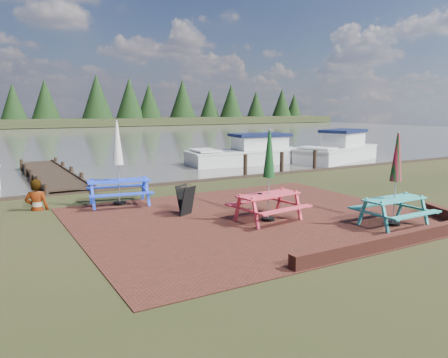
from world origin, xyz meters
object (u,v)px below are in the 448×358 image
picnic_table_teal (395,194)px  chalkboard (186,200)px  picnic_table_red (269,190)px  boat_near (250,154)px  person (35,179)px  jetty (51,174)px  boat_far (338,151)px  picnic_table_blue (119,176)px

picnic_table_teal → chalkboard: size_ratio=2.84×
picnic_table_red → picnic_table_teal: bearing=-45.3°
picnic_table_teal → picnic_table_red: (-2.44, 1.94, 0.02)m
boat_near → person: person is taller
picnic_table_red → jetty: size_ratio=0.26×
picnic_table_red → boat_near: picnic_table_red is taller
picnic_table_red → boat_far: picnic_table_red is taller
boat_far → person: 18.01m
picnic_table_red → picnic_table_blue: size_ratio=0.94×
jetty → person: size_ratio=5.04×
picnic_table_blue → jetty: 7.08m
picnic_table_blue → boat_far: bearing=31.9°
picnic_table_teal → boat_far: 15.19m
picnic_table_blue → chalkboard: (1.21, -2.14, -0.46)m
picnic_table_teal → picnic_table_blue: (-5.24, 5.73, 0.07)m
picnic_table_teal → person: 9.76m
picnic_table_red → person: (-5.06, 4.30, 0.07)m
picnic_table_blue → boat_near: bearing=47.8°
jetty → person: person is taller
boat_near → person: size_ratio=3.88×
boat_near → person: bearing=126.7°
person → picnic_table_blue: bearing=-170.5°
chalkboard → boat_far: size_ratio=0.12×
jetty → person: (-1.35, -6.47, 0.79)m
chalkboard → jetty: bearing=74.9°
boat_near → boat_far: bearing=-99.3°
boat_near → boat_far: (5.26, -1.47, 0.05)m
picnic_table_red → jetty: 11.41m
boat_near → boat_far: 5.46m
picnic_table_teal → boat_far: size_ratio=0.34×
picnic_table_teal → person: picnic_table_teal is taller
picnic_table_red → person: 6.65m
picnic_table_teal → chalkboard: bearing=138.1°
picnic_table_teal → picnic_table_red: size_ratio=0.98×
picnic_table_teal → person: (-7.50, 6.24, 0.09)m
boat_far → picnic_table_teal: bearing=121.4°
boat_near → picnic_table_blue: bearing=134.2°
picnic_table_red → picnic_table_blue: picnic_table_blue is taller
chalkboard → boat_near: (8.41, 9.61, -0.07)m
picnic_table_blue → person: (-2.27, 0.51, 0.01)m
picnic_table_blue → boat_near: picnic_table_blue is taller
picnic_table_blue → picnic_table_red: bearing=-43.6°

